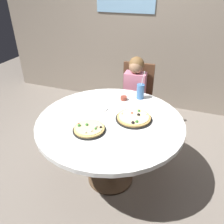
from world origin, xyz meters
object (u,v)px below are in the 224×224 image
Objects in this scene: chair_wooden at (136,96)px; diner_child at (133,105)px; soda_cup at (140,91)px; sauce_bowl at (124,98)px; plate_small at (99,108)px; dining_table at (110,127)px; pizza_veggie at (89,129)px; pizza_cheese at (134,118)px.

chair_wooden is 0.19m from diner_child.
sauce_bowl is (-0.15, -0.10, -0.06)m from soda_cup.
chair_wooden is 0.58m from soda_cup.
sauce_bowl is 0.32m from plate_small.
diner_child is 3.53× the size of soda_cup.
dining_table is 4.78× the size of pizza_veggie.
diner_child is 3.84× the size of pizza_veggie.
chair_wooden reaches higher than plate_small.
plate_small is (-0.07, 0.38, -0.01)m from pizza_veggie.
pizza_cheese is at bearing -59.35° from sauce_bowl.
plate_small is at bearing 168.91° from pizza_cheese.
pizza_cheese is 0.44m from soda_cup.
plate_small is at bearing 100.82° from pizza_veggie.
chair_wooden is at bearing 78.40° from plate_small.
soda_cup is (-0.05, 0.44, 0.06)m from pizza_cheese.
soda_cup is (0.15, 0.51, 0.17)m from dining_table.
soda_cup reaches higher than plate_small.
plate_small is (-0.17, -0.83, 0.22)m from chair_wooden.
sauce_bowl is at bearing 55.66° from plate_small.
diner_child is 0.81m from pizza_cheese.
sauce_bowl is at bearing 80.39° from pizza_veggie.
pizza_cheese is 0.39m from plate_small.
pizza_veggie is 0.65m from sauce_bowl.
soda_cup is 0.49m from plate_small.
chair_wooden reaches higher than sauce_bowl.
soda_cup is at bearing 96.76° from pizza_cheese.
dining_table is at bearing -106.69° from soda_cup.
dining_table is 4.03× the size of pizza_cheese.
soda_cup reaches higher than pizza_cheese.
sauce_bowl is at bearing -146.52° from soda_cup.
diner_child reaches higher than pizza_veggie.
diner_child is at bearing 105.47° from pizza_cheese.
pizza_veggie is (-0.10, -0.23, 0.10)m from dining_table.
pizza_veggie reaches higher than dining_table.
plate_small is (-0.33, -0.36, -0.08)m from soda_cup.
diner_child is at bearing 89.76° from dining_table.
chair_wooden is at bearing 102.93° from pizza_cheese.
soda_cup is at bearing 70.80° from pizza_veggie.
diner_child is at bearing 117.20° from soda_cup.
dining_table is 0.25m from plate_small.
dining_table is 0.42m from sauce_bowl.
pizza_veggie is 0.84× the size of pizza_cheese.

